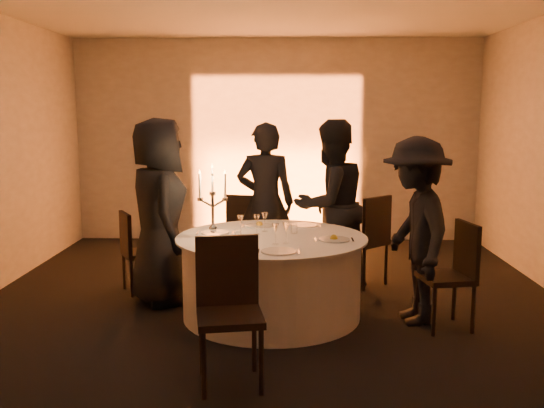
{
  "coord_description": "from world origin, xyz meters",
  "views": [
    {
      "loc": [
        0.13,
        -5.58,
        1.94
      ],
      "look_at": [
        0.0,
        0.2,
        1.05
      ],
      "focal_mm": 40.0,
      "sensor_mm": 36.0,
      "label": 1
    }
  ],
  "objects_px": {
    "guest_left": "(159,212)",
    "chair_back_right": "(368,235)",
    "guest_right": "(416,231)",
    "chair_right": "(454,269)",
    "chair_front": "(229,301)",
    "guest_back_left": "(265,202)",
    "chair_back_left": "(246,229)",
    "candelabra": "(213,211)",
    "coffee_cup": "(203,240)",
    "guest_back_right": "(330,206)",
    "banquet_table": "(272,276)",
    "chair_left": "(136,247)"
  },
  "relations": [
    {
      "from": "guest_left",
      "to": "chair_back_right",
      "type": "bearing_deg",
      "value": -93.15
    },
    {
      "from": "chair_back_right",
      "to": "guest_right",
      "type": "relative_size",
      "value": 0.59
    },
    {
      "from": "guest_left",
      "to": "chair_right",
      "type": "bearing_deg",
      "value": -122.85
    },
    {
      "from": "guest_right",
      "to": "chair_front",
      "type": "bearing_deg",
      "value": -56.85
    },
    {
      "from": "chair_right",
      "to": "guest_back_left",
      "type": "relative_size",
      "value": 0.53
    },
    {
      "from": "chair_back_left",
      "to": "chair_front",
      "type": "distance_m",
      "value": 2.91
    },
    {
      "from": "guest_back_left",
      "to": "chair_back_left",
      "type": "bearing_deg",
      "value": -42.9
    },
    {
      "from": "chair_front",
      "to": "guest_back_left",
      "type": "relative_size",
      "value": 0.58
    },
    {
      "from": "chair_front",
      "to": "candelabra",
      "type": "relative_size",
      "value": 1.52
    },
    {
      "from": "chair_right",
      "to": "coffee_cup",
      "type": "distance_m",
      "value": 2.27
    },
    {
      "from": "guest_back_right",
      "to": "coffee_cup",
      "type": "bearing_deg",
      "value": 9.78
    },
    {
      "from": "chair_back_left",
      "to": "guest_back_right",
      "type": "relative_size",
      "value": 0.52
    },
    {
      "from": "chair_back_right",
      "to": "guest_back_left",
      "type": "distance_m",
      "value": 1.22
    },
    {
      "from": "chair_right",
      "to": "chair_front",
      "type": "distance_m",
      "value": 2.22
    },
    {
      "from": "banquet_table",
      "to": "chair_back_right",
      "type": "height_order",
      "value": "chair_back_right"
    },
    {
      "from": "coffee_cup",
      "to": "candelabra",
      "type": "height_order",
      "value": "candelabra"
    },
    {
      "from": "guest_back_left",
      "to": "chair_front",
      "type": "bearing_deg",
      "value": 90.73
    },
    {
      "from": "guest_back_right",
      "to": "chair_front",
      "type": "bearing_deg",
      "value": 34.56
    },
    {
      "from": "guest_left",
      "to": "guest_right",
      "type": "relative_size",
      "value": 1.09
    },
    {
      "from": "chair_front",
      "to": "guest_left",
      "type": "relative_size",
      "value": 0.56
    },
    {
      "from": "chair_right",
      "to": "guest_back_right",
      "type": "xyz_separation_m",
      "value": [
        -1.03,
        1.19,
        0.39
      ]
    },
    {
      "from": "chair_left",
      "to": "guest_right",
      "type": "xyz_separation_m",
      "value": [
        2.8,
        -0.86,
        0.37
      ]
    },
    {
      "from": "chair_back_left",
      "to": "chair_back_right",
      "type": "relative_size",
      "value": 0.95
    },
    {
      "from": "chair_back_left",
      "to": "guest_right",
      "type": "xyz_separation_m",
      "value": [
        1.66,
        -1.63,
        0.31
      ]
    },
    {
      "from": "coffee_cup",
      "to": "chair_front",
      "type": "bearing_deg",
      "value": -73.36
    },
    {
      "from": "banquet_table",
      "to": "guest_back_right",
      "type": "bearing_deg",
      "value": 55.69
    },
    {
      "from": "guest_left",
      "to": "guest_back_left",
      "type": "bearing_deg",
      "value": -69.9
    },
    {
      "from": "chair_right",
      "to": "candelabra",
      "type": "bearing_deg",
      "value": -108.07
    },
    {
      "from": "chair_left",
      "to": "guest_back_left",
      "type": "height_order",
      "value": "guest_back_left"
    },
    {
      "from": "chair_back_left",
      "to": "coffee_cup",
      "type": "xyz_separation_m",
      "value": [
        -0.28,
        -1.79,
        0.25
      ]
    },
    {
      "from": "chair_right",
      "to": "coffee_cup",
      "type": "bearing_deg",
      "value": -100.94
    },
    {
      "from": "banquet_table",
      "to": "chair_front",
      "type": "bearing_deg",
      "value": -101.09
    },
    {
      "from": "guest_back_right",
      "to": "candelabra",
      "type": "bearing_deg",
      "value": 3.8
    },
    {
      "from": "chair_back_left",
      "to": "candelabra",
      "type": "xyz_separation_m",
      "value": [
        -0.21,
        -1.51,
        0.46
      ]
    },
    {
      "from": "chair_back_left",
      "to": "guest_right",
      "type": "distance_m",
      "value": 2.34
    },
    {
      "from": "chair_back_left",
      "to": "guest_back_right",
      "type": "height_order",
      "value": "guest_back_right"
    },
    {
      "from": "guest_right",
      "to": "coffee_cup",
      "type": "relative_size",
      "value": 15.61
    },
    {
      "from": "banquet_table",
      "to": "chair_front",
      "type": "height_order",
      "value": "chair_front"
    },
    {
      "from": "chair_back_right",
      "to": "guest_left",
      "type": "height_order",
      "value": "guest_left"
    },
    {
      "from": "chair_left",
      "to": "chair_back_left",
      "type": "distance_m",
      "value": 1.38
    },
    {
      "from": "chair_left",
      "to": "chair_back_left",
      "type": "height_order",
      "value": "chair_back_left"
    },
    {
      "from": "chair_left",
      "to": "chair_right",
      "type": "relative_size",
      "value": 0.91
    },
    {
      "from": "chair_left",
      "to": "coffee_cup",
      "type": "distance_m",
      "value": 1.37
    },
    {
      "from": "candelabra",
      "to": "chair_back_left",
      "type": "bearing_deg",
      "value": 81.91
    },
    {
      "from": "guest_back_left",
      "to": "chair_left",
      "type": "bearing_deg",
      "value": 24.93
    },
    {
      "from": "banquet_table",
      "to": "guest_back_right",
      "type": "relative_size",
      "value": 0.97
    },
    {
      "from": "coffee_cup",
      "to": "candelabra",
      "type": "xyz_separation_m",
      "value": [
        0.06,
        0.27,
        0.21
      ]
    },
    {
      "from": "chair_back_right",
      "to": "chair_front",
      "type": "relative_size",
      "value": 0.97
    },
    {
      "from": "guest_back_left",
      "to": "guest_right",
      "type": "bearing_deg",
      "value": 140.5
    },
    {
      "from": "banquet_table",
      "to": "guest_left",
      "type": "xyz_separation_m",
      "value": [
        -1.14,
        0.4,
        0.55
      ]
    }
  ]
}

